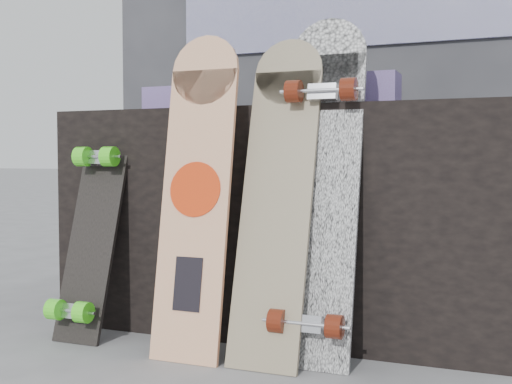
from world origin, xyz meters
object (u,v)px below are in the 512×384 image
at_px(longboard_geisha, 197,185).
at_px(skateboard_dark, 93,220).
at_px(longboard_celtic, 278,186).
at_px(vendor_table, 286,219).
at_px(longboard_cascadia, 320,181).

relative_size(longboard_geisha, skateboard_dark, 1.27).
bearing_deg(skateboard_dark, longboard_celtic, 0.52).
relative_size(longboard_geisha, longboard_celtic, 1.01).
distance_m(vendor_table, longboard_celtic, 0.42).
height_order(longboard_celtic, longboard_cascadia, longboard_cascadia).
relative_size(longboard_geisha, longboard_cascadia, 0.95).
distance_m(longboard_geisha, skateboard_dark, 0.46).
distance_m(vendor_table, skateboard_dark, 0.70).
bearing_deg(skateboard_dark, vendor_table, 33.22).
relative_size(longboard_cascadia, skateboard_dark, 1.34).
xyz_separation_m(vendor_table, longboard_cascadia, (0.23, -0.35, 0.16)).
height_order(longboard_geisha, skateboard_dark, longboard_geisha).
height_order(longboard_cascadia, skateboard_dark, longboard_cascadia).
height_order(vendor_table, skateboard_dark, skateboard_dark).
distance_m(longboard_cascadia, skateboard_dark, 0.83).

